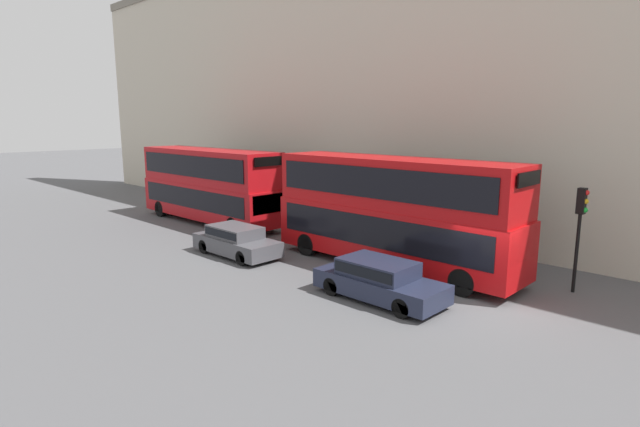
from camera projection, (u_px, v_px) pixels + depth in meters
ground_plane at (479, 306)px, 16.41m from camera, size 200.00×200.00×0.00m
building_facade at (574, 57)px, 19.79m from camera, size 1.10×80.00×16.34m
bus_leading at (393, 208)px, 20.29m from camera, size 2.59×10.87×4.53m
bus_second_in_queue at (209, 183)px, 29.34m from camera, size 2.59×10.89×4.34m
car_dark_sedan at (379, 279)px, 16.89m from camera, size 1.84×4.58×1.37m
car_hatchback at (236, 240)px, 22.38m from camera, size 1.78×4.41×1.35m
traffic_light at (580, 218)px, 17.22m from camera, size 0.30×0.36×3.73m
pedestrian at (382, 230)px, 24.21m from camera, size 0.36×0.36×1.69m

